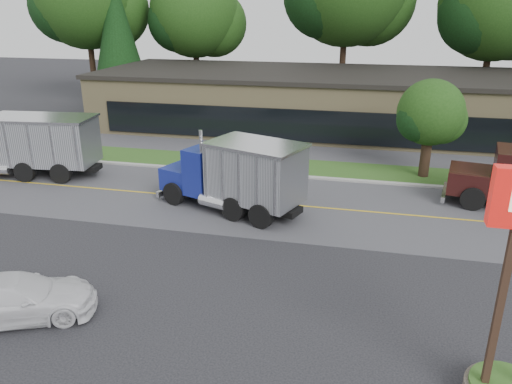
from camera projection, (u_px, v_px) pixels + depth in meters
ground at (144, 296)px, 16.52m from camera, size 140.00×140.00×0.00m
road at (222, 199)px, 24.74m from camera, size 60.00×8.00×0.02m
center_line at (222, 199)px, 24.74m from camera, size 60.00×0.12×0.01m
curb at (243, 173)px, 28.57m from camera, size 60.00×0.30×0.12m
grass_verge at (251, 164)px, 30.21m from camera, size 60.00×3.40×0.03m
far_parking at (268, 144)px, 34.78m from camera, size 60.00×7.00×0.02m
strip_mall at (308, 101)px, 39.13m from camera, size 32.00×12.00×4.00m
tree_far_a at (88, 1)px, 46.72m from camera, size 10.38×9.77×14.81m
tree_far_b at (196, 17)px, 46.91m from camera, size 8.85×8.33×12.62m
tree_far_d at (497, 10)px, 40.28m from camera, size 9.58×9.01×13.66m
evergreen_left at (117, 34)px, 44.96m from camera, size 5.30×5.30×12.05m
tree_verge at (431, 116)px, 26.93m from camera, size 3.80×3.58×5.42m
dump_truck_red at (20, 144)px, 27.75m from camera, size 10.12×3.61×3.36m
dump_truck_blue at (238, 174)px, 22.86m from camera, size 7.40×4.76×3.36m
rally_car at (14, 298)px, 15.13m from camera, size 5.15×3.77×1.39m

